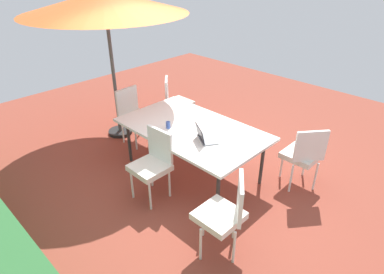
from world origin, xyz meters
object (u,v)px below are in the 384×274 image
(chair_east, at_px, (133,113))
(cup, at_px, (168,125))
(laptop, at_px, (205,137))
(chair_north, at_px, (153,162))
(dining_table, at_px, (192,130))
(patio_umbrella, at_px, (105,3))
(chair_northwest, at_px, (225,212))
(chair_southwest, at_px, (304,153))
(chair_southeast, at_px, (175,100))

(chair_east, xyz_separation_m, cup, (-1.16, 0.21, 0.26))
(laptop, relative_size, cup, 3.96)
(chair_north, relative_size, cup, 9.68)
(dining_table, distance_m, patio_umbrella, 2.44)
(chair_northwest, xyz_separation_m, cup, (1.57, -0.61, 0.26))
(chair_northwest, relative_size, chair_north, 1.00)
(chair_north, xyz_separation_m, laptop, (-0.35, -0.64, 0.26))
(chair_southwest, distance_m, chair_north, 2.09)
(chair_north, bearing_deg, chair_east, 149.13)
(patio_umbrella, xyz_separation_m, chair_northwest, (-3.18, 0.80, -1.76))
(chair_east, height_order, chair_north, same)
(dining_table, bearing_deg, laptop, 159.98)
(chair_northwest, height_order, laptop, laptop)
(chair_north, bearing_deg, chair_northwest, -6.86)
(chair_north, bearing_deg, dining_table, 88.56)
(patio_umbrella, xyz_separation_m, chair_north, (-1.88, 0.72, -1.76))
(chair_east, relative_size, laptop, 2.45)
(patio_umbrella, relative_size, chair_northwest, 2.70)
(chair_southeast, height_order, chair_southwest, same)
(patio_umbrella, height_order, laptop, patio_umbrella)
(chair_east, bearing_deg, patio_umbrella, 90.61)
(chair_southeast, relative_size, chair_north, 1.00)
(chair_southwest, bearing_deg, dining_table, -20.09)
(dining_table, relative_size, chair_southwest, 2.20)
(chair_east, bearing_deg, chair_southeast, -8.52)
(dining_table, relative_size, laptop, 5.38)
(chair_southwest, bearing_deg, laptop, -6.93)
(chair_southeast, relative_size, cup, 9.68)
(patio_umbrella, bearing_deg, chair_north, 159.06)
(chair_northwest, distance_m, laptop, 1.22)
(chair_northwest, bearing_deg, dining_table, -160.67)
(chair_east, relative_size, chair_southwest, 1.00)
(chair_southeast, distance_m, chair_east, 0.90)
(chair_east, distance_m, laptop, 1.80)
(dining_table, bearing_deg, chair_east, 1.28)
(chair_southwest, height_order, chair_north, same)
(chair_southwest, bearing_deg, chair_southeast, -52.27)
(chair_east, xyz_separation_m, laptop, (-1.78, 0.11, 0.26))
(chair_east, distance_m, chair_southwest, 2.89)
(dining_table, bearing_deg, chair_southwest, -148.63)
(dining_table, relative_size, chair_southeast, 2.20)
(chair_northwest, height_order, chair_north, same)
(chair_southwest, xyz_separation_m, cup, (1.60, 1.08, 0.26))
(cup, bearing_deg, chair_southeast, -46.36)
(chair_southeast, xyz_separation_m, chair_east, (0.09, 0.90, 0.00))
(patio_umbrella, distance_m, laptop, 2.69)
(chair_northwest, relative_size, cup, 9.68)
(chair_southwest, bearing_deg, chair_north, -1.24)
(patio_umbrella, height_order, chair_east, patio_umbrella)
(chair_southwest, relative_size, laptop, 2.45)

